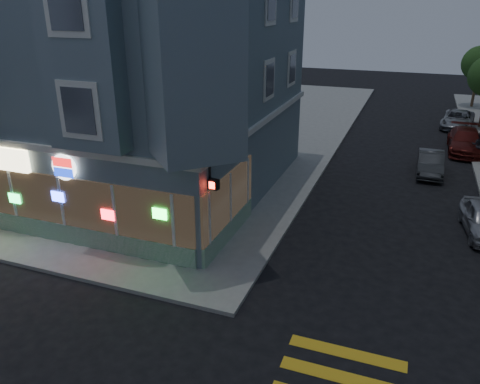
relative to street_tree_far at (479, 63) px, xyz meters
The scene contains 9 objects.
ground 40.10m from the street_tree_far, 107.80° to the right, with size 120.00×120.00×0.00m, color black.
sidewalk_nw 30.01m from the street_tree_far, 149.73° to the right, with size 33.00×42.00×0.15m, color gray.
corner_building 32.63m from the street_tree_far, 123.97° to the right, with size 14.60×14.60×11.40m.
street_tree_far is the anchor object (origin of this frame).
pedestrian_a 16.80m from the street_tree_far, 93.12° to the right, with size 0.79×0.62×1.63m, color black.
parked_car_b 20.67m from the street_tree_far, 100.16° to the right, with size 1.34×3.83×1.26m, color #35373A.
parked_car_c 15.30m from the street_tree_far, 95.76° to the right, with size 2.03×5.00×1.45m, color #5A1814.
parked_car_d 9.05m from the street_tree_far, 101.07° to the right, with size 2.16×4.68×1.30m, color #93969C.
traffic_signal 35.13m from the street_tree_far, 108.61° to the right, with size 0.68×0.62×5.57m.
Camera 1 is at (7.34, -9.02, 9.04)m, focal length 35.00 mm.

